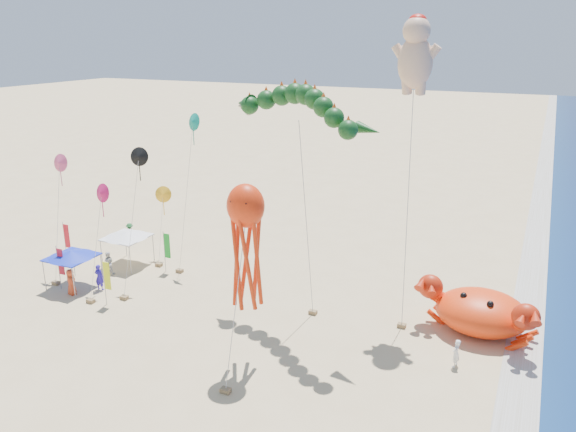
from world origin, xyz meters
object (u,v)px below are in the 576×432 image
(cherub_kite, at_px, (416,53))
(canopy_blue, at_px, (71,254))
(dragon_kite, at_px, (296,112))
(crab_inflatable, at_px, (481,311))
(canopy_white, at_px, (126,235))
(octopus_kite, at_px, (246,237))

(cherub_kite, xyz_separation_m, canopy_blue, (-21.65, -6.20, -13.52))
(dragon_kite, bearing_deg, crab_inflatable, 12.32)
(dragon_kite, bearing_deg, canopy_white, 172.72)
(dragon_kite, xyz_separation_m, canopy_white, (-15.02, 1.92, -10.34))
(cherub_kite, relative_size, canopy_blue, 5.62)
(crab_inflatable, bearing_deg, dragon_kite, -167.68)
(octopus_kite, bearing_deg, dragon_kite, 88.43)
(crab_inflatable, height_order, canopy_blue, crab_inflatable)
(crab_inflatable, height_order, dragon_kite, dragon_kite)
(dragon_kite, distance_m, octopus_kite, 8.17)
(canopy_blue, relative_size, canopy_white, 0.98)
(crab_inflatable, relative_size, canopy_blue, 2.25)
(dragon_kite, relative_size, canopy_white, 4.25)
(crab_inflatable, bearing_deg, canopy_white, -178.95)
(cherub_kite, height_order, canopy_blue, cherub_kite)
(octopus_kite, bearing_deg, cherub_kite, 56.74)
(dragon_kite, distance_m, canopy_blue, 19.10)
(crab_inflatable, xyz_separation_m, canopy_white, (-26.00, -0.48, 1.04))
(canopy_blue, bearing_deg, crab_inflatable, 11.17)
(canopy_blue, distance_m, canopy_white, 4.87)
(cherub_kite, height_order, octopus_kite, cherub_kite)
(crab_inflatable, distance_m, octopus_kite, 15.00)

